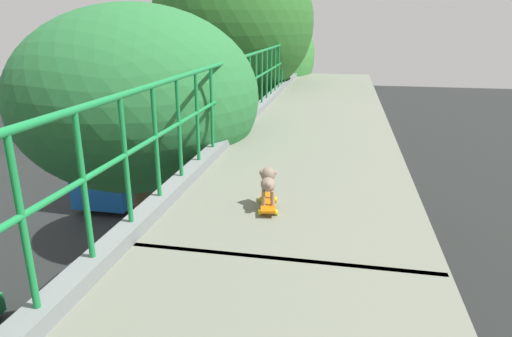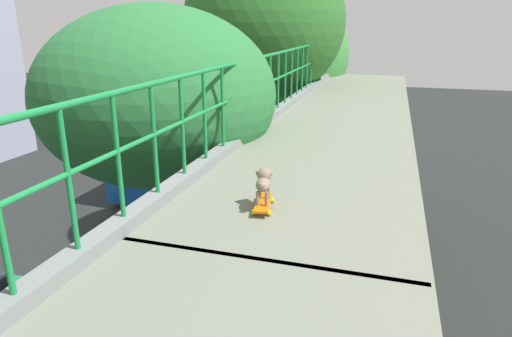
% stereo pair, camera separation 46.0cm
% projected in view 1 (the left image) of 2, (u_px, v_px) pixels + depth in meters
% --- Properties ---
extents(car_silver_fifth, '(1.74, 4.17, 1.33)m').
position_uv_depth(car_silver_fifth, '(83.00, 300.00, 12.15)').
color(car_silver_fifth, '#B2B4C1').
rests_on(car_silver_fifth, ground).
extents(city_bus, '(2.58, 11.74, 3.31)m').
position_uv_depth(city_bus, '(152.00, 141.00, 23.68)').
color(city_bus, '#134895').
rests_on(city_bus, ground).
extents(roadside_tree_mid, '(4.21, 4.21, 8.16)m').
position_uv_depth(roadside_tree_mid, '(138.00, 103.00, 7.71)').
color(roadside_tree_mid, '#48432D').
rests_on(roadside_tree_mid, ground).
extents(roadside_tree_far, '(4.99, 4.99, 10.20)m').
position_uv_depth(roadside_tree_far, '(233.00, 26.00, 13.75)').
color(roadside_tree_far, brown).
rests_on(roadside_tree_far, ground).
extents(roadside_tree_farthest, '(4.80, 4.80, 9.01)m').
position_uv_depth(roadside_tree_farthest, '(252.00, 56.00, 17.18)').
color(roadside_tree_farthest, '#4C332B').
rests_on(roadside_tree_farthest, ground).
extents(toy_skateboard, '(0.25, 0.53, 0.08)m').
position_uv_depth(toy_skateboard, '(268.00, 203.00, 4.50)').
color(toy_skateboard, orange).
rests_on(toy_skateboard, overpass_deck).
extents(small_dog, '(0.20, 0.37, 0.33)m').
position_uv_depth(small_dog, '(268.00, 181.00, 4.46)').
color(small_dog, '#816D5B').
rests_on(small_dog, toy_skateboard).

